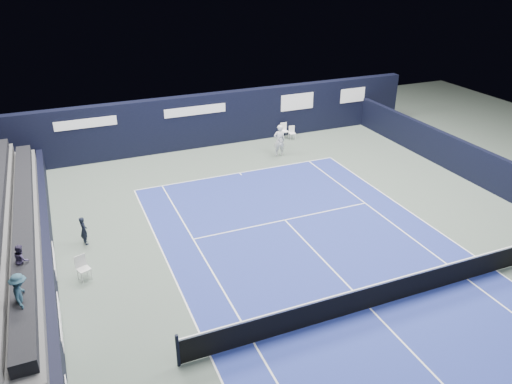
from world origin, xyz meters
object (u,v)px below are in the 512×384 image
folding_chair_back_b (292,132)px  line_judge_chair (82,266)px  tennis_player (279,140)px  folding_chair_back_a (284,129)px  tennis_net (371,296)px

folding_chair_back_b → line_judge_chair: 16.75m
folding_chair_back_b → line_judge_chair: size_ratio=0.89×
tennis_player → line_judge_chair: bearing=-145.1°
folding_chair_back_a → line_judge_chair: 16.69m
folding_chair_back_b → tennis_player: (-1.90, -2.19, 0.44)m
folding_chair_back_a → tennis_player: tennis_player is taller
line_judge_chair → tennis_player: size_ratio=0.51×
folding_chair_back_a → tennis_net: tennis_net is taller
folding_chair_back_a → folding_chair_back_b: size_ratio=1.16×
folding_chair_back_a → tennis_player: size_ratio=0.53×
line_judge_chair → tennis_net: (8.45, -5.35, -0.02)m
folding_chair_back_a → folding_chair_back_b: (0.37, -0.37, -0.07)m
line_judge_chair → tennis_player: (11.41, 7.97, 0.38)m
folding_chair_back_b → line_judge_chair: bearing=-133.4°
folding_chair_back_a → line_judge_chair: folding_chair_back_a is taller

